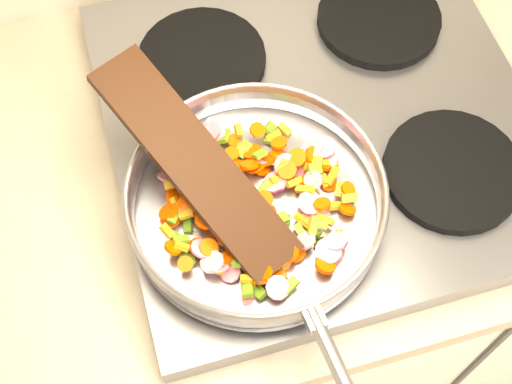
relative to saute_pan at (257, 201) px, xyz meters
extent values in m
cube|color=#939399|center=(0.13, 0.13, -0.07)|extent=(0.60, 0.60, 0.04)
cylinder|color=black|center=(-0.01, -0.01, -0.04)|extent=(0.19, 0.19, 0.02)
cylinder|color=black|center=(0.27, -0.01, -0.04)|extent=(0.19, 0.19, 0.02)
cylinder|color=black|center=(-0.01, 0.27, -0.04)|extent=(0.19, 0.19, 0.02)
cylinder|color=black|center=(0.27, 0.27, -0.04)|extent=(0.19, 0.19, 0.02)
cylinder|color=#9E9EA5|center=(0.00, 0.00, -0.03)|extent=(0.33, 0.33, 0.01)
torus|color=#9E9EA5|center=(0.00, 0.00, 0.00)|extent=(0.37, 0.37, 0.05)
torus|color=#9E9EA5|center=(0.00, 0.00, 0.02)|extent=(0.33, 0.33, 0.01)
cube|color=#9E9EA5|center=(0.02, -0.17, 0.01)|extent=(0.03, 0.03, 0.02)
cylinder|color=#FF4A00|center=(0.05, 0.06, -0.01)|extent=(0.03, 0.03, 0.02)
cylinder|color=#FF4A00|center=(0.02, 0.08, -0.01)|extent=(0.03, 0.03, 0.02)
cube|color=orange|center=(0.01, 0.12, -0.01)|extent=(0.01, 0.02, 0.01)
cube|color=orange|center=(-0.10, 0.05, 0.00)|extent=(0.02, 0.01, 0.01)
cylinder|color=red|center=(-0.03, 0.12, -0.01)|extent=(0.05, 0.05, 0.02)
cylinder|color=#FF4A00|center=(-0.09, 0.02, 0.00)|extent=(0.04, 0.04, 0.01)
cylinder|color=#FF4A00|center=(-0.02, 0.05, -0.01)|extent=(0.03, 0.03, 0.03)
cylinder|color=#FF4A00|center=(-0.06, 0.08, -0.02)|extent=(0.03, 0.03, 0.03)
cube|color=orange|center=(0.05, -0.04, -0.01)|extent=(0.02, 0.03, 0.01)
cylinder|color=#FF4A00|center=(-0.05, -0.06, -0.01)|extent=(0.03, 0.02, 0.02)
cube|color=#608E1C|center=(0.03, -0.03, -0.01)|extent=(0.02, 0.02, 0.01)
cube|color=#608E1C|center=(0.05, 0.05, -0.01)|extent=(0.02, 0.02, 0.01)
cube|color=#608E1C|center=(0.05, 0.09, -0.02)|extent=(0.02, 0.02, 0.01)
cylinder|color=#FF4A00|center=(-0.09, 0.02, 0.00)|extent=(0.03, 0.03, 0.02)
cylinder|color=#FF4A00|center=(0.02, 0.06, -0.02)|extent=(0.03, 0.03, 0.02)
cube|color=orange|center=(0.01, 0.09, -0.02)|extent=(0.01, 0.02, 0.02)
cube|color=#608E1C|center=(0.07, -0.07, -0.02)|extent=(0.02, 0.02, 0.02)
cylinder|color=red|center=(0.08, -0.08, -0.01)|extent=(0.05, 0.04, 0.02)
cube|color=#608E1C|center=(-0.04, -0.11, -0.01)|extent=(0.02, 0.02, 0.02)
cube|color=#608E1C|center=(-0.03, -0.11, -0.02)|extent=(0.02, 0.03, 0.02)
cylinder|color=red|center=(0.01, -0.07, -0.01)|extent=(0.03, 0.04, 0.02)
cube|color=#608E1C|center=(0.02, 0.06, 0.00)|extent=(0.02, 0.02, 0.01)
cylinder|color=#FF4A00|center=(0.09, 0.04, 0.00)|extent=(0.03, 0.03, 0.02)
cylinder|color=red|center=(0.11, 0.05, 0.00)|extent=(0.05, 0.05, 0.01)
cylinder|color=#FF4A00|center=(0.03, 0.10, 0.00)|extent=(0.02, 0.02, 0.02)
cylinder|color=#FF4A00|center=(-0.09, -0.03, -0.01)|extent=(0.03, 0.03, 0.02)
cylinder|color=#FF4A00|center=(0.08, -0.03, 0.00)|extent=(0.03, 0.03, 0.02)
cylinder|color=red|center=(-0.08, 0.07, -0.01)|extent=(0.05, 0.04, 0.01)
cylinder|color=red|center=(-0.08, -0.04, -0.01)|extent=(0.03, 0.03, 0.02)
cylinder|color=#FF4A00|center=(-0.07, 0.01, -0.01)|extent=(0.03, 0.03, 0.02)
cylinder|color=#FF4A00|center=(-0.04, 0.05, -0.01)|extent=(0.04, 0.04, 0.02)
cube|color=#608E1C|center=(0.07, -0.05, 0.00)|extent=(0.02, 0.02, 0.01)
cylinder|color=red|center=(-0.04, -0.11, -0.02)|extent=(0.02, 0.03, 0.02)
cube|color=orange|center=(0.02, -0.06, -0.01)|extent=(0.02, 0.03, 0.01)
cube|color=orange|center=(-0.04, -0.11, -0.02)|extent=(0.01, 0.02, 0.01)
cube|color=#608E1C|center=(-0.02, -0.08, -0.01)|extent=(0.02, 0.03, 0.01)
cylinder|color=#FF4A00|center=(-0.07, -0.01, 0.00)|extent=(0.03, 0.03, 0.02)
cylinder|color=red|center=(0.09, 0.06, 0.00)|extent=(0.04, 0.04, 0.03)
cylinder|color=red|center=(0.07, 0.03, -0.02)|extent=(0.03, 0.04, 0.03)
cube|color=#608E1C|center=(-0.09, 0.00, -0.02)|extent=(0.02, 0.02, 0.01)
cylinder|color=#FF4A00|center=(-0.01, 0.08, 0.00)|extent=(0.03, 0.03, 0.01)
cube|color=#608E1C|center=(-0.11, 0.01, -0.01)|extent=(0.02, 0.02, 0.01)
cylinder|color=#FF4A00|center=(-0.12, -0.03, 0.00)|extent=(0.02, 0.03, 0.02)
cube|color=orange|center=(-0.01, 0.00, -0.02)|extent=(0.02, 0.02, 0.02)
cylinder|color=#FF4A00|center=(0.12, -0.01, 0.00)|extent=(0.03, 0.02, 0.02)
cylinder|color=#FF4A00|center=(0.11, -0.04, -0.01)|extent=(0.03, 0.03, 0.02)
cylinder|color=#FF4A00|center=(-0.11, -0.06, -0.01)|extent=(0.03, 0.03, 0.01)
cube|color=orange|center=(-0.12, -0.01, 0.00)|extent=(0.02, 0.02, 0.02)
cube|color=orange|center=(0.00, -0.09, -0.02)|extent=(0.01, 0.03, 0.02)
cylinder|color=red|center=(-0.02, 0.12, -0.01)|extent=(0.03, 0.03, 0.02)
cylinder|color=#FF4A00|center=(0.10, 0.04, -0.02)|extent=(0.04, 0.04, 0.02)
cube|color=orange|center=(0.11, 0.01, -0.01)|extent=(0.03, 0.03, 0.01)
cylinder|color=#FF4A00|center=(0.01, -0.08, -0.01)|extent=(0.04, 0.03, 0.02)
cylinder|color=red|center=(0.03, 0.03, -0.01)|extent=(0.03, 0.04, 0.02)
cube|color=orange|center=(-0.11, -0.04, 0.00)|extent=(0.02, 0.02, 0.01)
cube|color=orange|center=(0.07, 0.00, -0.01)|extent=(0.03, 0.02, 0.02)
cylinder|color=#FF4A00|center=(-0.04, -0.01, -0.01)|extent=(0.03, 0.03, 0.02)
cylinder|color=red|center=(-0.03, 0.12, 0.00)|extent=(0.03, 0.04, 0.02)
cube|color=#608E1C|center=(0.05, 0.11, -0.02)|extent=(0.02, 0.02, 0.02)
cylinder|color=#FF4A00|center=(0.02, 0.06, -0.02)|extent=(0.04, 0.03, 0.03)
cube|color=#608E1C|center=(0.06, -0.05, -0.02)|extent=(0.02, 0.02, 0.02)
cube|color=orange|center=(-0.04, -0.10, -0.01)|extent=(0.02, 0.02, 0.01)
cube|color=orange|center=(0.11, -0.01, -0.01)|extent=(0.02, 0.02, 0.01)
cylinder|color=red|center=(0.11, 0.04, -0.01)|extent=(0.03, 0.03, 0.02)
cube|color=orange|center=(-0.02, 0.01, 0.00)|extent=(0.02, 0.02, 0.01)
cube|color=orange|center=(0.11, 0.04, -0.02)|extent=(0.03, 0.01, 0.02)
cylinder|color=red|center=(-0.03, -0.04, -0.01)|extent=(0.04, 0.04, 0.03)
cube|color=orange|center=(-0.07, -0.07, -0.01)|extent=(0.02, 0.03, 0.01)
cylinder|color=red|center=(0.07, -0.03, -0.02)|extent=(0.04, 0.04, 0.01)
cylinder|color=#FF4A00|center=(0.05, 0.04, -0.01)|extent=(0.03, 0.03, 0.02)
cylinder|color=#FF4A00|center=(-0.11, 0.02, -0.01)|extent=(0.03, 0.03, 0.03)
cylinder|color=#FF4A00|center=(0.01, 0.05, 0.00)|extent=(0.03, 0.03, 0.02)
cube|color=#608E1C|center=(0.09, 0.03, 0.00)|extent=(0.02, 0.02, 0.01)
cylinder|color=#FF4A00|center=(0.03, -0.07, -0.02)|extent=(0.04, 0.04, 0.01)
cylinder|color=#FF4A00|center=(0.06, -0.10, -0.01)|extent=(0.03, 0.03, 0.02)
cylinder|color=#FF4A00|center=(0.01, -0.08, -0.01)|extent=(0.03, 0.03, 0.02)
cylinder|color=#FF4A00|center=(0.02, -0.08, 0.00)|extent=(0.02, 0.02, 0.02)
cylinder|color=#FF4A00|center=(0.01, -0.01, -0.02)|extent=(0.03, 0.03, 0.03)
cube|color=#608E1C|center=(-0.03, 0.05, -0.02)|extent=(0.01, 0.02, 0.01)
cube|color=#608E1C|center=(0.01, 0.09, -0.01)|extent=(0.03, 0.02, 0.02)
cylinder|color=#FF4A00|center=(-0.08, 0.03, -0.02)|extent=(0.03, 0.03, 0.01)
cylinder|color=red|center=(0.10, 0.06, -0.01)|extent=(0.03, 0.03, 0.01)
cylinder|color=#FF4A00|center=(0.08, 0.02, -0.02)|extent=(0.03, 0.03, 0.01)
cube|color=#608E1C|center=(-0.01, 0.11, -0.01)|extent=(0.02, 0.03, 0.02)
cylinder|color=#FF4A00|center=(-0.07, 0.02, -0.01)|extent=(0.03, 0.03, 0.01)
cube|color=#608E1C|center=(0.05, 0.04, 0.00)|extent=(0.02, 0.02, 0.01)
cube|color=orange|center=(0.10, 0.01, -0.02)|extent=(0.01, 0.02, 0.01)
cylinder|color=red|center=(-0.01, -0.12, -0.01)|extent=(0.04, 0.04, 0.02)
cube|color=#608E1C|center=(-0.07, 0.04, -0.01)|extent=(0.02, 0.01, 0.01)
cube|color=#608E1C|center=(0.04, -0.05, -0.02)|extent=(0.02, 0.02, 0.01)
cylinder|color=#FF4A00|center=(-0.05, -0.03, -0.02)|extent=(0.04, 0.04, 0.02)
cube|color=#608E1C|center=(-0.04, 0.01, -0.01)|extent=(0.02, 0.02, 0.01)
cube|color=orange|center=(0.08, -0.04, -0.01)|extent=(0.02, 0.02, 0.01)
cube|color=orange|center=(0.06, 0.02, -0.01)|extent=(0.02, 0.02, 0.02)
cube|color=orange|center=(0.08, 0.04, -0.01)|extent=(0.01, 0.02, 0.01)
cylinder|color=red|center=(0.03, 0.06, -0.02)|extent=(0.04, 0.03, 0.03)
cylinder|color=#FF4A00|center=(0.05, 0.08, -0.01)|extent=(0.02, 0.02, 0.01)
cube|color=#608E1C|center=(-0.10, -0.05, -0.02)|extent=(0.02, 0.02, 0.02)
cube|color=#608E1C|center=(0.02, 0.02, -0.02)|extent=(0.03, 0.02, 0.02)
cylinder|color=#FF4A00|center=(0.10, 0.01, -0.02)|extent=(0.03, 0.03, 0.01)
cube|color=orange|center=(0.06, -0.05, 0.00)|extent=(0.02, 0.02, 0.02)
cube|color=orange|center=(-0.10, 0.03, -0.01)|extent=(0.01, 0.02, 0.02)
cube|color=#608E1C|center=(0.03, -0.03, -0.02)|extent=(0.02, 0.02, 0.02)
cube|color=orange|center=(-0.04, -0.10, -0.02)|extent=(0.01, 0.02, 0.01)
cube|color=orange|center=(0.02, -0.08, -0.01)|extent=(0.03, 0.02, 0.01)
cube|color=orange|center=(0.05, 0.10, -0.01)|extent=(0.02, 0.01, 0.02)
cylinder|color=red|center=(0.07, -0.02, -0.01)|extent=(0.05, 0.05, 0.01)
cube|color=orange|center=(0.07, 0.10, -0.02)|extent=(0.02, 0.02, 0.01)
cylinder|color=red|center=(0.07, -0.09, -0.01)|extent=(0.05, 0.05, 0.01)
cylinder|color=#FF4A00|center=(-0.10, 0.04, -0.02)|extent=(0.04, 0.04, 0.02)
cylinder|color=red|center=(-0.07, -0.06, 0.00)|extent=(0.04, 0.04, 0.02)
cylinder|color=#FF4A00|center=(0.02, -0.07, -0.02)|extent=(0.03, 0.02, 0.02)
cube|color=#608E1C|center=(0.11, 0.06, -0.01)|extent=(0.02, 0.02, 0.02)
cylinder|color=red|center=(0.08, 0.01, 0.00)|extent=(0.03, 0.03, 0.03)
cylinder|color=red|center=(0.07, -0.09, -0.02)|extent=(0.04, 0.03, 0.02)
cylinder|color=red|center=(-0.08, 0.06, -0.02)|extent=(0.03, 0.03, 0.01)
cube|color=orange|center=(0.10, -0.03, -0.02)|extent=(0.02, 0.01, 0.01)
cylinder|color=#FF4A00|center=(0.07, 0.05, 0.00)|extent=(0.03, 0.03, 0.02)
cube|color=#608E1C|center=(-0.03, 0.03, -0.01)|extent=(0.02, 0.02, 0.02)
cylinder|color=#FF4A00|center=(0.06, 0.05, -0.02)|extent=(0.03, 0.03, 0.01)
cube|color=orange|center=(-0.04, 0.11, -0.02)|extent=(0.02, 0.02, 0.01)
cylinder|color=red|center=(-0.10, 0.07, -0.02)|extent=(0.03, 0.03, 0.03)
cylinder|color=red|center=(0.04, -0.07, -0.01)|extent=(0.04, 0.04, 0.02)
cube|color=#608E1C|center=(0.01, -0.12, -0.01)|extent=(0.03, 0.02, 0.01)
cube|color=orange|center=(0.04, 0.03, -0.01)|extent=(0.03, 0.01, 0.02)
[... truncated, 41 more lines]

